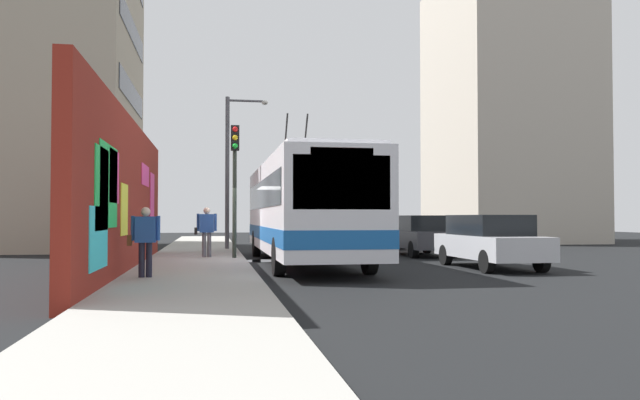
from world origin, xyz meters
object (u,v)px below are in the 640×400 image
at_px(city_bus, 302,207).
at_px(parked_car_silver, 490,240).
at_px(parked_car_dark_gray, 420,234).
at_px(pedestrian_near_wall, 145,236).
at_px(parked_car_red, 377,231).
at_px(traffic_light, 235,169).
at_px(street_lamp, 232,161).
at_px(pedestrian_midblock, 206,228).

relative_size(city_bus, parked_car_silver, 2.77).
bearing_deg(city_bus, parked_car_dark_gray, -56.34).
xyz_separation_m(parked_car_dark_gray, pedestrian_near_wall, (-8.76, 9.60, 0.24)).
height_order(parked_car_red, traffic_light, traffic_light).
distance_m(parked_car_red, traffic_light, 11.73).
bearing_deg(traffic_light, parked_car_red, -39.72).
xyz_separation_m(parked_car_dark_gray, street_lamp, (3.71, 7.24, 3.12)).
height_order(city_bus, parked_car_red, city_bus).
relative_size(traffic_light, street_lamp, 0.68).
bearing_deg(pedestrian_near_wall, parked_car_dark_gray, -47.62).
distance_m(parked_car_dark_gray, street_lamp, 8.71).
bearing_deg(city_bus, street_lamp, 15.90).
bearing_deg(pedestrian_near_wall, street_lamp, -10.70).
relative_size(pedestrian_midblock, street_lamp, 0.26).
distance_m(parked_car_red, pedestrian_near_wall, 17.94).
height_order(parked_car_silver, pedestrian_midblock, pedestrian_midblock).
distance_m(city_bus, pedestrian_midblock, 3.58).
distance_m(pedestrian_midblock, pedestrian_near_wall, 7.11).
bearing_deg(traffic_light, street_lamp, -1.00).
height_order(parked_car_dark_gray, street_lamp, street_lamp).
relative_size(city_bus, traffic_light, 2.79).
bearing_deg(city_bus, pedestrian_midblock, 61.23).
height_order(parked_car_dark_gray, parked_car_red, same).
bearing_deg(parked_car_red, street_lamp, 110.35).
bearing_deg(parked_car_red, parked_car_dark_gray, 180.00).
bearing_deg(traffic_light, city_bus, -115.18).
distance_m(city_bus, parked_car_red, 11.19).
relative_size(parked_car_dark_gray, parked_car_red, 0.88).
xyz_separation_m(city_bus, parked_car_red, (9.86, -5.20, -1.01)).
bearing_deg(parked_car_silver, street_lamp, 36.27).
relative_size(parked_car_silver, parked_car_red, 0.91).
bearing_deg(traffic_light, pedestrian_midblock, 53.83).
height_order(parked_car_dark_gray, traffic_light, traffic_light).
bearing_deg(parked_car_red, pedestrian_near_wall, 147.65).
distance_m(parked_car_dark_gray, pedestrian_near_wall, 12.99).
bearing_deg(city_bus, parked_car_silver, -117.42).
distance_m(city_bus, street_lamp, 7.75).
bearing_deg(pedestrian_near_wall, parked_car_silver, -74.86).
bearing_deg(city_bus, traffic_light, 64.82).
xyz_separation_m(pedestrian_midblock, pedestrian_near_wall, (-6.99, 1.31, -0.07)).
height_order(pedestrian_near_wall, street_lamp, street_lamp).
xyz_separation_m(city_bus, parked_car_silver, (-2.70, -5.20, -1.01)).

